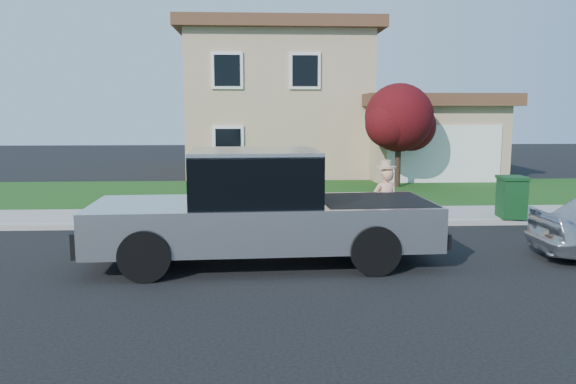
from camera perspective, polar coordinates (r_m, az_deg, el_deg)
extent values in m
plane|color=black|center=(11.50, 1.86, -6.47)|extent=(80.00, 80.00, 0.00)
cube|color=gray|center=(14.41, 4.83, -3.27)|extent=(40.00, 0.20, 0.12)
cube|color=gray|center=(15.48, 4.27, -2.42)|extent=(40.00, 2.00, 0.15)
cube|color=#1A3E11|center=(19.90, 2.62, -0.14)|extent=(40.00, 7.00, 0.10)
cube|color=tan|center=(28.11, -1.13, 8.71)|extent=(8.00, 9.00, 6.40)
cube|color=tan|center=(26.21, 13.52, 5.03)|extent=(5.50, 6.00, 3.20)
cube|color=white|center=(23.36, 15.60, 3.76)|extent=(4.60, 0.12, 2.30)
cube|color=#4C2D1E|center=(28.35, -1.15, 15.59)|extent=(8.80, 9.80, 0.50)
cube|color=#4C2D1E|center=(26.19, 13.65, 8.97)|extent=(6.20, 6.80, 0.50)
cube|color=white|center=(23.64, -6.21, 12.18)|extent=(1.30, 0.10, 1.50)
cube|color=white|center=(23.69, 1.72, 12.21)|extent=(1.30, 0.10, 1.50)
cube|color=black|center=(23.61, -6.10, 4.90)|extent=(1.30, 0.10, 1.50)
cylinder|color=black|center=(10.01, -14.33, -6.25)|extent=(0.92, 0.38, 0.91)
cylinder|color=black|center=(12.02, -12.80, -3.81)|extent=(0.92, 0.38, 0.91)
cylinder|color=black|center=(10.19, 8.78, -5.85)|extent=(0.92, 0.38, 0.91)
cylinder|color=black|center=(12.17, 6.39, -3.51)|extent=(0.92, 0.38, 0.91)
cube|color=silver|center=(10.85, -2.49, -3.13)|extent=(6.55, 2.52, 0.82)
cube|color=black|center=(10.70, -3.43, 1.39)|extent=(2.46, 2.20, 0.96)
cube|color=silver|center=(10.66, -3.45, 4.06)|extent=(2.46, 2.20, 0.09)
cube|color=black|center=(11.09, 8.68, -0.94)|extent=(2.12, 2.01, 0.07)
cube|color=black|center=(11.21, -19.46, -4.05)|extent=(0.22, 2.16, 0.45)
cube|color=black|center=(11.52, 14.00, -3.79)|extent=(0.22, 2.16, 0.28)
cube|color=black|center=(11.94, -7.99, 1.47)|extent=(0.15, 0.25, 0.20)
imported|color=#E8A47F|center=(12.80, 9.84, -1.27)|extent=(0.68, 0.52, 1.67)
cylinder|color=tan|center=(12.69, 9.93, 2.56)|extent=(0.45, 0.45, 0.04)
cylinder|color=tan|center=(12.68, 9.94, 2.86)|extent=(0.22, 0.22, 0.16)
cylinder|color=black|center=(21.58, 11.08, 2.87)|extent=(0.22, 0.22, 1.77)
sphere|color=#490F13|center=(21.49, 11.21, 7.43)|extent=(2.55, 2.55, 2.55)
sphere|color=#490F13|center=(21.96, 12.38, 6.54)|extent=(1.88, 1.88, 1.88)
sphere|color=#490F13|center=(21.07, 10.24, 6.84)|extent=(1.77, 1.77, 1.77)
cube|color=#0F3817|center=(15.83, 21.76, -0.61)|extent=(0.67, 0.76, 1.01)
cube|color=#0F3817|center=(15.76, 21.86, 1.35)|extent=(0.73, 0.82, 0.08)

